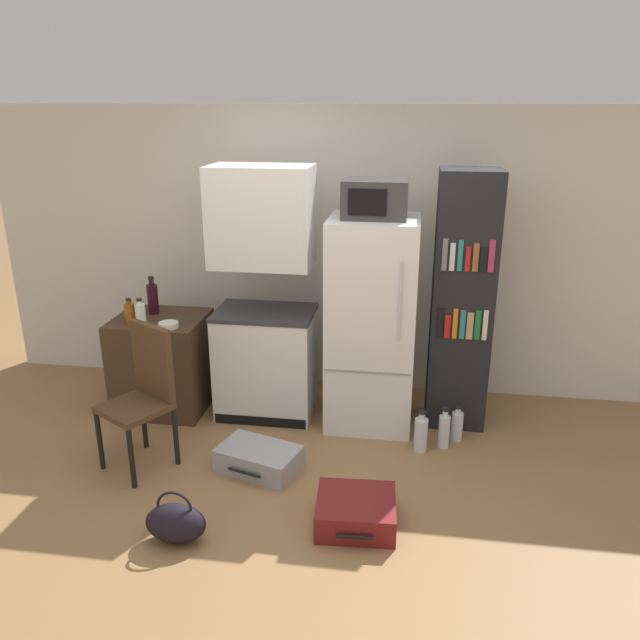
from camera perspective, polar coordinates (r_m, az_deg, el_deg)
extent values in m
plane|color=olive|center=(4.05, -2.79, -17.40)|extent=(24.00, 24.00, 0.00)
cube|color=silver|center=(5.34, 3.32, 6.14)|extent=(6.40, 0.10, 2.40)
cube|color=#422D1E|center=(5.29, -14.16, -3.82)|extent=(0.71, 0.62, 0.79)
cube|color=white|center=(5.06, -4.93, -4.00)|extent=(0.76, 0.53, 0.84)
cube|color=#333338|center=(4.90, -5.08, 0.67)|extent=(0.78, 0.54, 0.03)
cube|color=white|center=(4.72, -5.35, 9.39)|extent=(0.76, 0.45, 0.75)
cube|color=black|center=(4.99, -5.52, -9.22)|extent=(0.73, 0.01, 0.08)
cube|color=white|center=(4.76, 4.72, -0.42)|extent=(0.66, 0.60, 1.63)
cube|color=gray|center=(4.57, 4.35, -4.78)|extent=(0.63, 0.01, 0.01)
cylinder|color=silver|center=(4.36, 7.33, 1.68)|extent=(0.02, 0.02, 0.57)
cube|color=#333333|center=(4.53, 5.05, 10.98)|extent=(0.46, 0.34, 0.27)
cube|color=black|center=(4.36, 4.35, 10.67)|extent=(0.27, 0.01, 0.18)
cube|color=black|center=(4.82, 12.85, 1.56)|extent=(0.45, 0.38, 1.97)
cube|color=black|center=(4.66, 10.92, -0.30)|extent=(0.05, 0.01, 0.22)
cube|color=red|center=(4.67, 11.56, -0.59)|extent=(0.04, 0.01, 0.18)
cube|color=orange|center=(4.66, 12.24, -0.34)|extent=(0.03, 0.01, 0.23)
cube|color=teal|center=(4.67, 12.90, -0.41)|extent=(0.04, 0.01, 0.22)
cube|color=tan|center=(4.68, 13.55, -0.54)|extent=(0.05, 0.01, 0.21)
cube|color=#1E7033|center=(4.68, 14.21, -0.46)|extent=(0.04, 0.01, 0.22)
cube|color=silver|center=(4.69, 14.87, -0.47)|extent=(0.03, 0.01, 0.23)
cube|color=slate|center=(4.51, 11.34, 5.89)|extent=(0.04, 0.01, 0.23)
cube|color=silver|center=(4.52, 12.01, 5.66)|extent=(0.04, 0.01, 0.20)
cube|color=teal|center=(4.52, 12.70, 5.77)|extent=(0.03, 0.01, 0.22)
cube|color=red|center=(4.53, 13.36, 5.45)|extent=(0.04, 0.01, 0.18)
cube|color=brown|center=(4.53, 14.05, 5.56)|extent=(0.04, 0.01, 0.20)
cube|color=black|center=(4.54, 14.72, 5.34)|extent=(0.04, 0.01, 0.17)
cube|color=#A33351|center=(4.54, 15.42, 5.66)|extent=(0.04, 0.01, 0.23)
cylinder|color=black|center=(5.23, -15.04, 1.87)|extent=(0.09, 0.09, 0.24)
cylinder|color=black|center=(5.19, -15.18, 3.37)|extent=(0.04, 0.04, 0.04)
cylinder|color=black|center=(5.18, -15.21, 3.73)|extent=(0.05, 0.05, 0.02)
cylinder|color=silver|center=(5.13, -16.93, 0.66)|extent=(0.06, 0.06, 0.13)
cylinder|color=silver|center=(5.11, -17.01, 1.45)|extent=(0.03, 0.03, 0.02)
cylinder|color=black|center=(5.10, -17.03, 1.64)|extent=(0.03, 0.03, 0.01)
cylinder|color=white|center=(4.99, -16.09, 0.47)|extent=(0.08, 0.08, 0.17)
cylinder|color=white|center=(4.96, -16.19, 1.53)|extent=(0.04, 0.04, 0.03)
cylinder|color=black|center=(4.95, -16.22, 1.79)|extent=(0.04, 0.04, 0.02)
cylinder|color=brown|center=(5.04, -17.00, 0.54)|extent=(0.08, 0.08, 0.16)
cylinder|color=brown|center=(5.01, -17.11, 1.57)|extent=(0.03, 0.03, 0.03)
cylinder|color=black|center=(5.01, -17.13, 1.82)|extent=(0.04, 0.04, 0.02)
cylinder|color=silver|center=(4.90, -13.69, -0.45)|extent=(0.15, 0.15, 0.04)
cylinder|color=black|center=(4.62, -19.50, -10.36)|extent=(0.04, 0.04, 0.44)
cylinder|color=black|center=(4.35, -16.84, -12.03)|extent=(0.04, 0.04, 0.44)
cylinder|color=black|center=(4.79, -15.82, -8.84)|extent=(0.04, 0.04, 0.44)
cylinder|color=black|center=(4.53, -13.04, -10.33)|extent=(0.04, 0.04, 0.44)
cube|color=#4C331E|center=(4.46, -16.59, -7.70)|extent=(0.55, 0.55, 0.04)
cube|color=#4C331E|center=(4.43, -15.05, -3.65)|extent=(0.35, 0.23, 0.53)
cube|color=maroon|center=(3.93, 3.30, -17.09)|extent=(0.50, 0.45, 0.17)
cylinder|color=black|center=(3.75, 3.17, -19.21)|extent=(0.21, 0.03, 0.02)
cube|color=#99999E|center=(4.44, -5.61, -12.51)|extent=(0.62, 0.48, 0.17)
cylinder|color=black|center=(4.31, -6.94, -13.68)|extent=(0.24, 0.09, 0.02)
ellipsoid|color=black|center=(3.88, -13.06, -17.64)|extent=(0.36, 0.20, 0.24)
torus|color=black|center=(3.81, -13.18, -16.34)|extent=(0.21, 0.02, 0.21)
cylinder|color=silver|center=(4.75, 11.27, -9.98)|extent=(0.08, 0.08, 0.25)
cylinder|color=silver|center=(4.68, 11.39, -8.39)|extent=(0.04, 0.04, 0.05)
cylinder|color=black|center=(4.66, 11.42, -8.01)|extent=(0.04, 0.04, 0.03)
cylinder|color=silver|center=(4.67, 9.20, -10.32)|extent=(0.10, 0.10, 0.25)
cylinder|color=silver|center=(4.60, 9.30, -8.70)|extent=(0.04, 0.04, 0.05)
cylinder|color=black|center=(4.58, 9.33, -8.30)|extent=(0.05, 0.05, 0.03)
cylinder|color=silver|center=(4.87, 12.41, -9.46)|extent=(0.09, 0.09, 0.22)
cylinder|color=silver|center=(4.81, 12.53, -8.10)|extent=(0.04, 0.04, 0.04)
cylinder|color=black|center=(4.79, 12.55, -7.76)|extent=(0.04, 0.04, 0.02)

